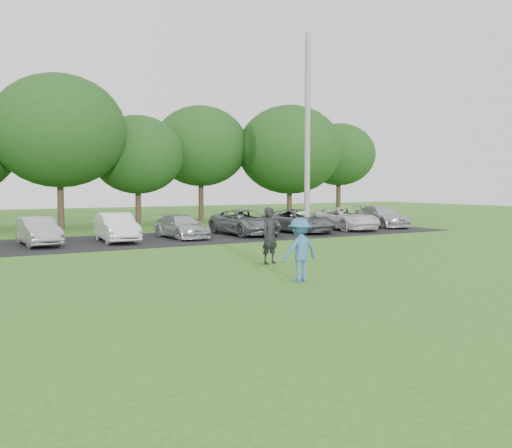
{
  "coord_description": "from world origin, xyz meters",
  "views": [
    {
      "loc": [
        -8.93,
        -11.5,
        2.52
      ],
      "look_at": [
        0.0,
        3.5,
        1.3
      ],
      "focal_mm": 40.0,
      "sensor_mm": 36.0,
      "label": 1
    }
  ],
  "objects": [
    {
      "name": "ground",
      "position": [
        0.0,
        0.0,
        0.0
      ],
      "size": [
        100.0,
        100.0,
        0.0
      ],
      "primitive_type": "plane",
      "color": "#356B1E",
      "rests_on": "ground"
    },
    {
      "name": "parking_lot",
      "position": [
        0.0,
        13.0,
        0.01
      ],
      "size": [
        32.0,
        6.5,
        0.03
      ],
      "primitive_type": "cube",
      "color": "black",
      "rests_on": "ground"
    },
    {
      "name": "utility_pole",
      "position": [
        8.0,
        11.9,
        5.02
      ],
      "size": [
        0.28,
        0.28,
        10.04
      ],
      "primitive_type": "cylinder",
      "color": "#969692",
      "rests_on": "ground"
    },
    {
      "name": "frisbee_player",
      "position": [
        -0.44,
        0.54,
        0.83
      ],
      "size": [
        1.12,
        0.7,
        1.82
      ],
      "color": "teal",
      "rests_on": "ground"
    },
    {
      "name": "camera_bystander",
      "position": [
        0.64,
        3.69,
        0.9
      ],
      "size": [
        0.74,
        0.58,
        1.8
      ],
      "color": "black",
      "rests_on": "ground"
    },
    {
      "name": "parked_cars",
      "position": [
        2.32,
        12.81,
        0.63
      ],
      "size": [
        30.64,
        5.13,
        1.25
      ],
      "color": "silver",
      "rests_on": "parking_lot"
    },
    {
      "name": "tree_row",
      "position": [
        1.51,
        22.76,
        4.91
      ],
      "size": [
        42.39,
        9.85,
        8.64
      ],
      "color": "#38281C",
      "rests_on": "ground"
    }
  ]
}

